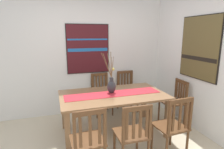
# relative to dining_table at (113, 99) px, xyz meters

# --- Properties ---
(wall_back) EXTENTS (6.40, 0.12, 2.70)m
(wall_back) POSITION_rel_dining_table_xyz_m (-0.26, 1.19, 0.70)
(wall_back) COLOR silver
(wall_back) RESTS_ON ground_plane
(wall_side) EXTENTS (0.12, 6.40, 2.70)m
(wall_side) POSITION_rel_dining_table_xyz_m (1.60, -0.67, 0.70)
(wall_side) COLOR silver
(wall_side) RESTS_ON ground_plane
(dining_table) EXTENTS (1.85, 1.06, 0.75)m
(dining_table) POSITION_rel_dining_table_xyz_m (0.00, 0.00, 0.00)
(dining_table) COLOR #8E6642
(dining_table) RESTS_ON ground_plane
(table_runner) EXTENTS (1.70, 0.36, 0.01)m
(table_runner) POSITION_rel_dining_table_xyz_m (0.00, 0.00, 0.10)
(table_runner) COLOR #B7232D
(table_runner) RESTS_ON dining_table
(centerpiece_vase) EXTENTS (0.24, 0.21, 0.75)m
(centerpiece_vase) POSITION_rel_dining_table_xyz_m (-0.02, 0.05, 0.25)
(centerpiece_vase) COLOR #333338
(centerpiece_vase) RESTS_ON dining_table
(chair_0) EXTENTS (0.44, 0.44, 0.89)m
(chair_0) POSITION_rel_dining_table_xyz_m (1.31, 0.00, -0.17)
(chair_0) COLOR brown
(chair_0) RESTS_ON ground_plane
(chair_1) EXTENTS (0.43, 0.43, 0.93)m
(chair_1) POSITION_rel_dining_table_xyz_m (-0.03, -0.94, -0.16)
(chair_1) COLOR brown
(chair_1) RESTS_ON ground_plane
(chair_2) EXTENTS (0.43, 0.43, 0.95)m
(chair_2) POSITION_rel_dining_table_xyz_m (-0.63, -0.91, -0.16)
(chair_2) COLOR brown
(chair_2) RESTS_ON ground_plane
(chair_3) EXTENTS (0.45, 0.45, 0.95)m
(chair_3) POSITION_rel_dining_table_xyz_m (0.61, -0.92, -0.16)
(chair_3) COLOR brown
(chair_3) RESTS_ON ground_plane
(chair_4) EXTENTS (0.45, 0.45, 0.91)m
(chair_4) POSITION_rel_dining_table_xyz_m (0.02, 0.93, -0.16)
(chair_4) COLOR brown
(chair_4) RESTS_ON ground_plane
(chair_5) EXTENTS (0.42, 0.42, 0.93)m
(chair_5) POSITION_rel_dining_table_xyz_m (0.64, 0.94, -0.16)
(chair_5) COLOR brown
(chair_5) RESTS_ON ground_plane
(painting_on_back_wall) EXTENTS (0.94, 0.05, 1.08)m
(painting_on_back_wall) POSITION_rel_dining_table_xyz_m (-0.22, 1.13, 0.81)
(painting_on_back_wall) COLOR black
(painting_on_side_wall) EXTENTS (0.05, 0.92, 1.13)m
(painting_on_side_wall) POSITION_rel_dining_table_xyz_m (1.53, -0.28, 0.89)
(painting_on_side_wall) COLOR black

